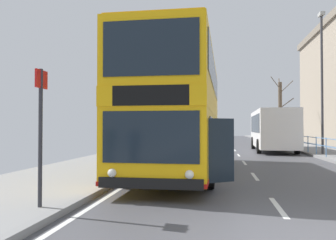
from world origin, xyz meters
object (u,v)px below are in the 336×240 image
(bus_stop_sign_near, at_px, (41,122))
(background_bus_far_lane, at_px, (272,129))
(double_decker_bus_main, at_px, (181,112))
(street_lamp_far_side, at_px, (322,73))
(bare_tree_far_00, at_px, (280,111))

(bus_stop_sign_near, bearing_deg, background_bus_far_lane, 69.67)
(double_decker_bus_main, distance_m, bus_stop_sign_near, 7.15)
(bus_stop_sign_near, xyz_separation_m, street_lamp_far_side, (9.64, 15.54, 3.19))
(double_decker_bus_main, bearing_deg, bus_stop_sign_near, -106.87)
(bus_stop_sign_near, bearing_deg, double_decker_bus_main, 73.13)
(street_lamp_far_side, distance_m, bare_tree_far_00, 16.14)
(background_bus_far_lane, bearing_deg, bare_tree_far_00, 77.63)
(background_bus_far_lane, relative_size, bus_stop_sign_near, 3.41)
(double_decker_bus_main, relative_size, street_lamp_far_side, 1.34)
(bus_stop_sign_near, bearing_deg, street_lamp_far_side, 58.19)
(bus_stop_sign_near, relative_size, bare_tree_far_00, 0.39)
(background_bus_far_lane, distance_m, bus_stop_sign_near, 21.34)
(background_bus_far_lane, height_order, bare_tree_far_00, bare_tree_far_00)
(street_lamp_far_side, bearing_deg, double_decker_bus_main, -130.97)
(background_bus_far_lane, relative_size, street_lamp_far_side, 1.09)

